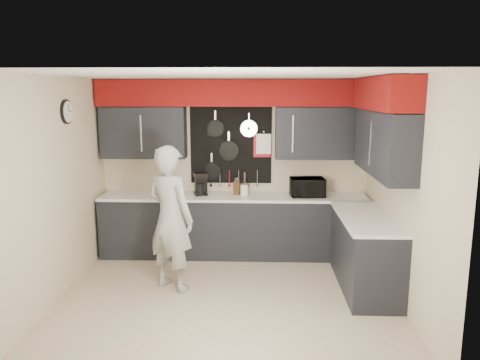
{
  "coord_description": "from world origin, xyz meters",
  "views": [
    {
      "loc": [
        0.34,
        -5.26,
        2.43
      ],
      "look_at": [
        0.13,
        0.5,
        1.33
      ],
      "focal_mm": 35.0,
      "sensor_mm": 36.0,
      "label": 1
    }
  ],
  "objects_px": {
    "utensil_crock": "(244,190)",
    "coffee_maker": "(201,183)",
    "knife_block": "(237,188)",
    "microwave": "(307,187)",
    "person": "(170,218)"
  },
  "relations": [
    {
      "from": "knife_block",
      "to": "coffee_maker",
      "type": "xyz_separation_m",
      "value": [
        -0.54,
        -0.02,
        0.07
      ]
    },
    {
      "from": "microwave",
      "to": "knife_block",
      "type": "bearing_deg",
      "value": 170.14
    },
    {
      "from": "microwave",
      "to": "person",
      "type": "xyz_separation_m",
      "value": [
        -1.79,
        -1.19,
        -0.15
      ]
    },
    {
      "from": "coffee_maker",
      "to": "person",
      "type": "distance_m",
      "value": 1.29
    },
    {
      "from": "knife_block",
      "to": "utensil_crock",
      "type": "height_order",
      "value": "knife_block"
    },
    {
      "from": "coffee_maker",
      "to": "person",
      "type": "bearing_deg",
      "value": -117.34
    },
    {
      "from": "person",
      "to": "microwave",
      "type": "bearing_deg",
      "value": -114.61
    },
    {
      "from": "knife_block",
      "to": "utensil_crock",
      "type": "bearing_deg",
      "value": -5.36
    },
    {
      "from": "coffee_maker",
      "to": "knife_block",
      "type": "bearing_deg",
      "value": -15.36
    },
    {
      "from": "utensil_crock",
      "to": "coffee_maker",
      "type": "relative_size",
      "value": 0.47
    },
    {
      "from": "coffee_maker",
      "to": "person",
      "type": "xyz_separation_m",
      "value": [
        -0.22,
        -1.26,
        -0.19
      ]
    },
    {
      "from": "coffee_maker",
      "to": "microwave",
      "type": "bearing_deg",
      "value": -19.89
    },
    {
      "from": "microwave",
      "to": "knife_block",
      "type": "relative_size",
      "value": 2.43
    },
    {
      "from": "utensil_crock",
      "to": "coffee_maker",
      "type": "distance_m",
      "value": 0.65
    },
    {
      "from": "utensil_crock",
      "to": "coffee_maker",
      "type": "bearing_deg",
      "value": 178.3
    }
  ]
}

